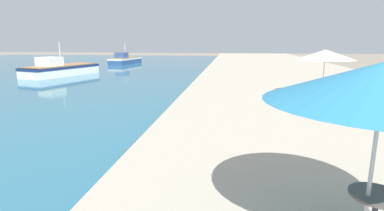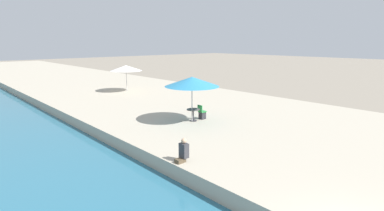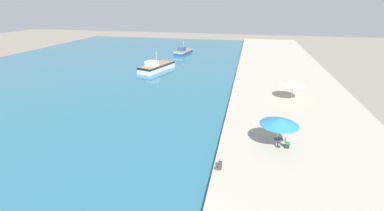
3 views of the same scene
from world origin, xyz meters
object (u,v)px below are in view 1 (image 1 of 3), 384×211
(cafe_umbrella_pink, at_px, (384,82))
(cafe_table, at_px, (376,206))
(fishing_boat_mid, at_px, (125,60))
(cafe_umbrella_white, at_px, (325,55))
(fishing_boat_near, at_px, (60,69))

(cafe_umbrella_pink, distance_m, cafe_table, 1.92)
(fishing_boat_mid, bearing_deg, cafe_umbrella_pink, -56.53)
(cafe_table, bearing_deg, fishing_boat_mid, 114.50)
(fishing_boat_mid, height_order, cafe_table, fishing_boat_mid)
(cafe_umbrella_pink, bearing_deg, cafe_table, 21.78)
(fishing_boat_mid, height_order, cafe_umbrella_pink, cafe_umbrella_pink)
(cafe_umbrella_pink, relative_size, cafe_umbrella_white, 1.07)
(cafe_umbrella_pink, bearing_deg, cafe_umbrella_white, 77.17)
(cafe_umbrella_white, bearing_deg, fishing_boat_mid, 126.27)
(fishing_boat_near, xyz_separation_m, fishing_boat_mid, (1.06, 17.00, -0.06))
(fishing_boat_near, bearing_deg, cafe_umbrella_white, -12.92)
(cafe_umbrella_pink, distance_m, cafe_umbrella_white, 12.85)
(fishing_boat_mid, xyz_separation_m, cafe_umbrella_white, (22.09, -30.10, 2.29))
(fishing_boat_near, height_order, cafe_umbrella_white, fishing_boat_near)
(fishing_boat_mid, xyz_separation_m, cafe_table, (19.39, -42.56, 0.54))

